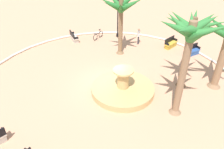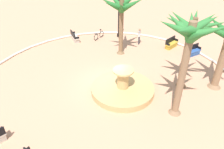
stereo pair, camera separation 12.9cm
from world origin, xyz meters
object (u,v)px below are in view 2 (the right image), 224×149
at_px(person_cyclist_helmet, 139,36).
at_px(fountain, 123,89).
at_px(lamppost, 119,15).
at_px(bench_southeast, 75,38).
at_px(palm_tree_mid_plaza, 189,43).
at_px(bench_west, 171,44).
at_px(bench_north, 193,52).
at_px(bicycle_red_frame, 99,35).
at_px(palm_tree_by_curb, 192,33).
at_px(palm_tree_near_fountain, 121,9).

bearing_deg(person_cyclist_helmet, fountain, 80.50).
bearing_deg(lamppost, bench_southeast, 18.13).
bearing_deg(bench_southeast, palm_tree_mid_plaza, 129.91).
xyz_separation_m(fountain, bench_west, (-4.59, -7.68, 0.06)).
distance_m(bench_north, bench_southeast, 11.95).
relative_size(bench_west, bicycle_red_frame, 0.99).
relative_size(palm_tree_mid_plaza, person_cyclist_helmet, 3.82).
bearing_deg(bench_southeast, person_cyclist_helmet, 177.35).
relative_size(bench_west, bench_north, 0.96).
xyz_separation_m(bench_west, bench_southeast, (9.96, -0.89, 0.00)).
height_order(fountain, person_cyclist_helmet, fountain).
xyz_separation_m(lamppost, person_cyclist_helmet, (-2.21, 1.80, -1.46)).
relative_size(bench_west, lamppost, 0.38).
relative_size(bench_north, bicycle_red_frame, 1.04).
height_order(palm_tree_by_curb, bench_southeast, palm_tree_by_curb).
bearing_deg(bicycle_red_frame, palm_tree_by_curb, 131.61).
xyz_separation_m(fountain, palm_tree_mid_plaza, (-3.39, 1.91, 4.57)).
height_order(palm_tree_mid_plaza, bench_west, palm_tree_mid_plaza).
relative_size(lamppost, person_cyclist_helmet, 2.46).
bearing_deg(palm_tree_mid_plaza, bench_north, -109.97).
relative_size(palm_tree_near_fountain, bench_west, 3.49).
distance_m(palm_tree_near_fountain, lamppost, 4.38).
relative_size(palm_tree_by_curb, person_cyclist_helmet, 3.33).
distance_m(palm_tree_by_curb, person_cyclist_helmet, 8.43).
distance_m(palm_tree_mid_plaza, bench_west, 10.66).
height_order(bench_north, person_cyclist_helmet, person_cyclist_helmet).
relative_size(palm_tree_near_fountain, palm_tree_mid_plaza, 0.85).
distance_m(bench_southeast, bicycle_red_frame, 2.58).
bearing_deg(bicycle_red_frame, palm_tree_near_fountain, 127.74).
bearing_deg(palm_tree_mid_plaza, bicycle_red_frame, -60.71).
bearing_deg(fountain, bench_southeast, -57.91).
distance_m(palm_tree_near_fountain, bench_north, 7.77).
distance_m(palm_tree_by_curb, bench_north, 6.66).
xyz_separation_m(bench_north, bench_southeast, (11.70, -2.42, 0.00)).
xyz_separation_m(bench_southeast, bicycle_red_frame, (-2.48, -0.73, 0.04)).
relative_size(fountain, bench_southeast, 2.75).
distance_m(fountain, bicycle_red_frame, 9.74).
relative_size(fountain, bicycle_red_frame, 2.93).
height_order(bench_west, bench_southeast, same).
relative_size(palm_tree_near_fountain, person_cyclist_helmet, 3.24).
distance_m(bench_west, person_cyclist_helmet, 3.31).
bearing_deg(bench_southeast, fountain, 122.09).
xyz_separation_m(palm_tree_near_fountain, palm_tree_mid_plaza, (-3.81, 8.01, 0.65)).
bearing_deg(bicycle_red_frame, person_cyclist_helmet, 166.31).
relative_size(palm_tree_near_fountain, lamppost, 1.31).
height_order(palm_tree_mid_plaza, person_cyclist_helmet, palm_tree_mid_plaza).
bearing_deg(palm_tree_by_curb, bench_north, -111.15).
relative_size(palm_tree_by_curb, bench_north, 3.43).
xyz_separation_m(palm_tree_mid_plaza, bench_north, (-2.93, -8.06, -4.51)).
relative_size(fountain, palm_tree_by_curb, 0.82).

